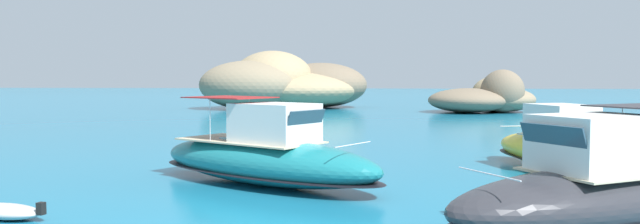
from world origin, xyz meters
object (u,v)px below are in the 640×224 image
object	(u,v)px
islet_small	(485,98)
dinghy_tender	(4,211)
motorboat_charcoal	(607,192)
motorboat_teal	(266,157)
islet_large	(286,85)
motorboat_yellow	(566,150)

from	to	relation	value
islet_small	dinghy_tender	distance (m)	60.54
islet_small	motorboat_charcoal	size ratio (longest dim) A/B	1.38
motorboat_charcoal	motorboat_teal	bearing A→B (deg)	150.45
motorboat_teal	islet_small	bearing A→B (deg)	70.83
islet_small	dinghy_tender	xyz separation A→B (m)	(-23.85, -55.62, -1.47)
islet_large	motorboat_yellow	size ratio (longest dim) A/B	2.39
islet_large	islet_small	bearing A→B (deg)	-15.61
motorboat_yellow	dinghy_tender	xyz separation A→B (m)	(-19.33, -10.39, -0.77)
islet_large	islet_small	size ratio (longest dim) A/B	1.65
islet_large	motorboat_yellow	distance (m)	56.20
motorboat_charcoal	motorboat_yellow	size ratio (longest dim) A/B	1.04
motorboat_charcoal	dinghy_tender	distance (m)	17.29
islet_small	motorboat_yellow	distance (m)	45.46
motorboat_teal	dinghy_tender	distance (m)	9.21
dinghy_tender	islet_large	bearing A→B (deg)	91.16
islet_large	dinghy_tender	xyz separation A→B (m)	(1.27, -62.64, -2.83)
motorboat_charcoal	motorboat_teal	xyz separation A→B (m)	(-10.57, 5.99, -0.00)
motorboat_charcoal	islet_small	bearing A→B (deg)	83.21
motorboat_charcoal	motorboat_yellow	distance (m)	10.33
dinghy_tender	motorboat_charcoal	bearing A→B (deg)	0.90
islet_large	islet_small	xyz separation A→B (m)	(25.12, -7.02, -1.36)
dinghy_tender	motorboat_teal	bearing A→B (deg)	43.10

